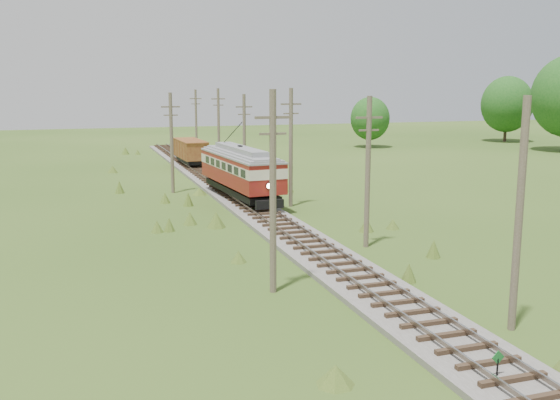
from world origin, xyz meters
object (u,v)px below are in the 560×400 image
object	(u,v)px
switch_marker	(498,364)
streetcar	(240,168)
gravel_pile	(234,165)
gondola	(191,150)

from	to	relation	value
switch_marker	streetcar	bearing A→B (deg)	89.65
streetcar	gravel_pile	world-z (taller)	streetcar
streetcar	switch_marker	bearing A→B (deg)	-94.45
gondola	streetcar	bearing A→B (deg)	-91.97
switch_marker	gondola	bearing A→B (deg)	89.79
switch_marker	gondola	size ratio (longest dim) A/B	0.14
streetcar	gravel_pile	xyz separation A→B (m)	(4.13, 18.74, -2.08)
gravel_pile	streetcar	bearing A→B (deg)	-102.42
streetcar	gravel_pile	size ratio (longest dim) A/B	3.33
streetcar	gravel_pile	bearing A→B (deg)	73.48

